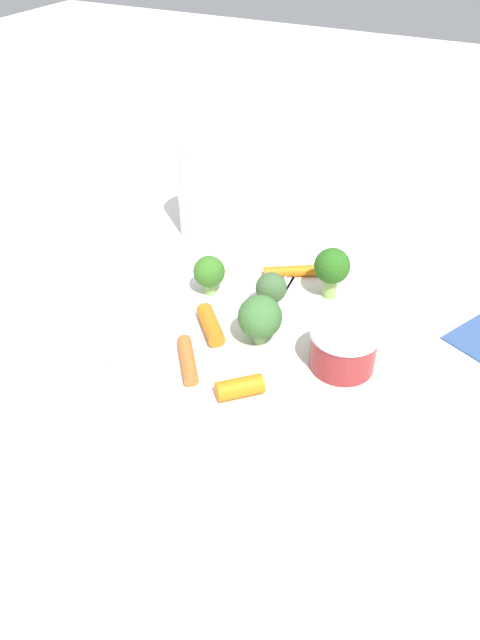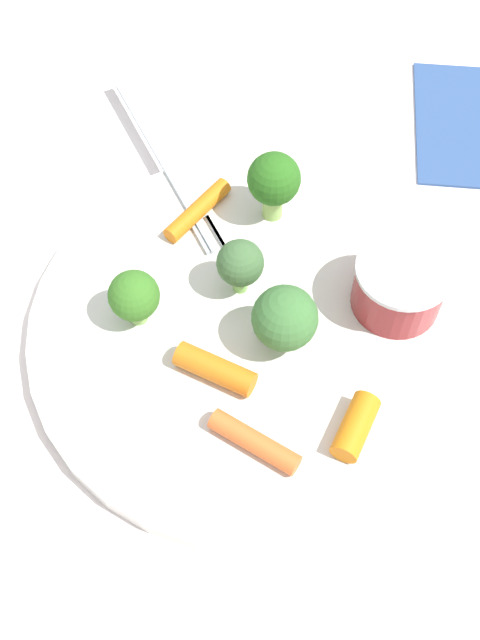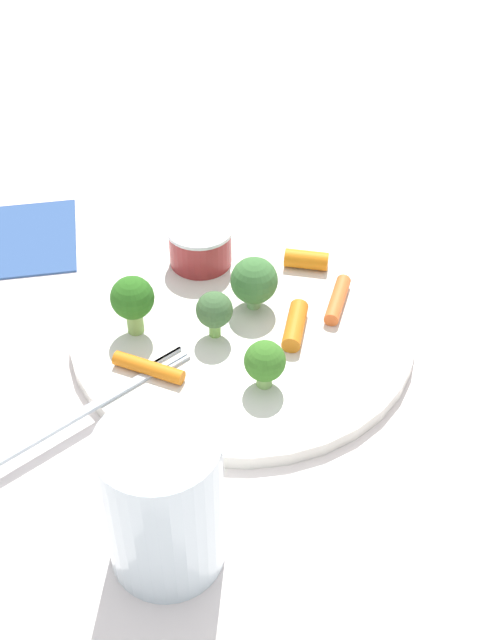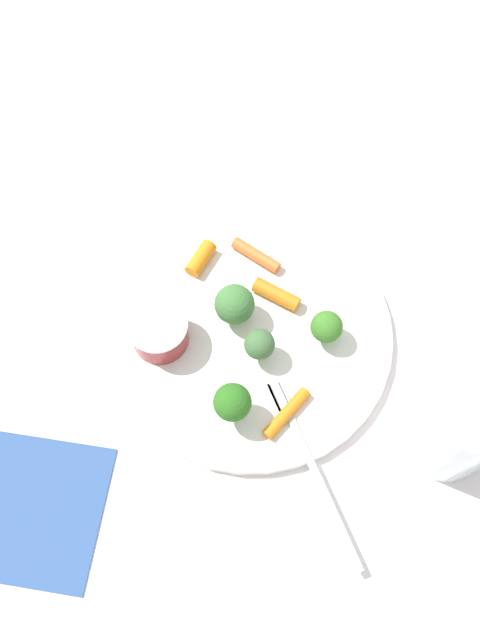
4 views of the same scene
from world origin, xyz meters
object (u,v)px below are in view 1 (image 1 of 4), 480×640
Objects in this scene: carrot_stick_0 at (240,387)px; carrot_stick_1 at (211,325)px; broccoli_floret_1 at (260,317)px; broccoli_floret_2 at (332,268)px; carrot_stick_3 at (292,271)px; broccoli_floret_0 at (268,288)px; drinking_glass at (210,189)px; sauce_cup at (343,349)px; fork at (305,249)px; carrot_stick_2 at (188,360)px; broccoli_floret_3 at (209,273)px; plate at (258,331)px.

carrot_stick_0 is 0.78× the size of carrot_stick_1.
broccoli_floret_1 is 0.96× the size of carrot_stick_1.
carrot_stick_3 is at bearing -108.86° from broccoli_floret_2.
broccoli_floret_0 is 0.18m from drinking_glass.
carrot_stick_1 is (-0.06, -0.06, -0.00)m from carrot_stick_0.
sauce_cup is 1.52× the size of carrot_stick_0.
broccoli_floret_0 is 0.23× the size of fork.
carrot_stick_0 is (0.11, 0.03, -0.02)m from broccoli_floret_0.
carrot_stick_3 is at bearing -171.68° from broccoli_floret_1.
carrot_stick_3 is (-0.02, -0.05, -0.03)m from broccoli_floret_2.
carrot_stick_0 is at bearing 77.86° from carrot_stick_2.
broccoli_floret_0 reaches higher than carrot_stick_1.
drinking_glass is at bearing -151.18° from broccoli_floret_3.
carrot_stick_2 is 0.16m from carrot_stick_3.
carrot_stick_0 is 0.29m from drinking_glass.
fork is (-0.23, -0.04, -0.01)m from carrot_stick_0.
broccoli_floret_1 reaches higher than carrot_stick_0.
broccoli_floret_2 is at bearing 113.97° from broccoli_floret_3.
drinking_glass reaches higher than plate.
broccoli_floret_2 is at bearing -154.04° from sauce_cup.
carrot_stick_0 is 0.67× the size of carrot_stick_3.
sauce_cup is at bearing 94.41° from carrot_stick_1.
sauce_cup is 0.28m from drinking_glass.
drinking_glass reaches higher than carrot_stick_1.
carrot_stick_2 reaches higher than fork.
broccoli_floret_3 is (-0.00, -0.06, -0.00)m from broccoli_floret_0.
broccoli_floret_0 is 0.12m from fork.
broccoli_floret_1 is at bearing 8.32° from carrot_stick_3.
carrot_stick_2 is at bearing -8.13° from carrot_stick_3.
broccoli_floret_2 reaches higher than carrot_stick_3.
carrot_stick_1 is (0.10, -0.07, -0.02)m from broccoli_floret_2.
carrot_stick_0 is 0.21× the size of fork.
fork is (-0.11, -0.01, -0.02)m from broccoli_floret_0.
broccoli_floret_2 reaches higher than fork.
plate is at bearing 5.10° from fork.
carrot_stick_2 and carrot_stick_3 have the same top height.
sauce_cup is 0.13m from carrot_stick_2.
carrot_stick_1 reaches higher than plate.
carrot_stick_3 is at bearing -170.04° from carrot_stick_0.
broccoli_floret_3 is 0.82× the size of carrot_stick_1.
broccoli_floret_1 is (0.00, -0.07, 0.01)m from sauce_cup.
plate is 6.00× the size of broccoli_floret_1.
broccoli_floret_1 is at bearing 144.70° from carrot_stick_2.
carrot_stick_3 is (-0.06, 0.06, -0.02)m from broccoli_floret_3.
broccoli_floret_1 is at bearing 39.96° from drinking_glass.
carrot_stick_1 is at bearing -85.59° from sauce_cup.
broccoli_floret_2 is (-0.09, 0.03, 0.01)m from broccoli_floret_1.
carrot_stick_3 is at bearing 7.37° from fork.
broccoli_floret_1 is 0.10m from broccoli_floret_2.
broccoli_floret_3 is 0.73× the size of carrot_stick_2.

